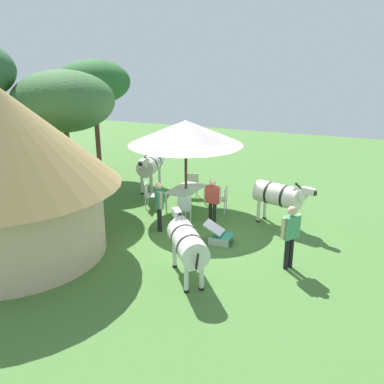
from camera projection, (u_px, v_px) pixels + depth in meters
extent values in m
plane|color=#497735|center=(196.00, 228.00, 13.06)|extent=(36.00, 36.00, 0.00)
cylinder|color=beige|center=(13.00, 220.00, 11.10)|extent=(4.82, 4.82, 1.95)
cone|color=#9C814C|center=(1.00, 136.00, 10.38)|extent=(5.92, 5.92, 2.62)
cylinder|color=brown|center=(186.00, 177.00, 14.39)|extent=(0.10, 0.10, 2.32)
cone|color=silver|center=(186.00, 132.00, 13.89)|extent=(3.92, 3.92, 0.82)
cube|color=silver|center=(186.00, 189.00, 14.53)|extent=(1.65, 1.00, 0.04)
cylinder|color=silver|center=(166.00, 204.00, 14.20)|extent=(0.06, 0.06, 0.70)
cylinder|color=silver|center=(187.00, 192.00, 15.43)|extent=(0.06, 0.06, 0.70)
cylinder|color=silver|center=(186.00, 207.00, 13.86)|extent=(0.06, 0.06, 0.70)
cylinder|color=silver|center=(205.00, 195.00, 15.09)|extent=(0.06, 0.06, 0.70)
cube|color=silver|center=(192.00, 186.00, 15.78)|extent=(0.51, 0.53, 0.04)
cube|color=silver|center=(193.00, 179.00, 15.88)|extent=(0.14, 0.44, 0.45)
cylinder|color=silver|center=(196.00, 193.00, 15.65)|extent=(0.04, 0.04, 0.45)
cylinder|color=silver|center=(186.00, 193.00, 15.71)|extent=(0.04, 0.04, 0.45)
cylinder|color=silver|center=(198.00, 190.00, 15.98)|extent=(0.04, 0.04, 0.45)
cylinder|color=silver|center=(188.00, 190.00, 16.05)|extent=(0.04, 0.04, 0.45)
cube|color=silver|center=(151.00, 195.00, 14.72)|extent=(0.55, 0.54, 0.04)
cube|color=silver|center=(146.00, 189.00, 14.66)|extent=(0.43, 0.18, 0.45)
cylinder|color=silver|center=(157.00, 200.00, 14.95)|extent=(0.04, 0.04, 0.45)
cylinder|color=silver|center=(156.00, 203.00, 14.59)|extent=(0.04, 0.04, 0.45)
cylinder|color=silver|center=(148.00, 199.00, 14.98)|extent=(0.04, 0.04, 0.45)
cylinder|color=silver|center=(146.00, 203.00, 14.62)|extent=(0.04, 0.04, 0.45)
cube|color=silver|center=(185.00, 209.00, 13.43)|extent=(0.55, 0.57, 0.04)
cube|color=silver|center=(184.00, 204.00, 13.18)|extent=(0.20, 0.42, 0.45)
cylinder|color=silver|center=(179.00, 213.00, 13.68)|extent=(0.04, 0.04, 0.45)
cylinder|color=silver|center=(191.00, 213.00, 13.67)|extent=(0.04, 0.04, 0.45)
cylinder|color=silver|center=(179.00, 217.00, 13.34)|extent=(0.04, 0.04, 0.45)
cylinder|color=silver|center=(190.00, 217.00, 13.33)|extent=(0.04, 0.04, 0.45)
cube|color=silver|center=(220.00, 199.00, 14.31)|extent=(0.50, 0.48, 0.04)
cube|color=silver|center=(226.00, 194.00, 14.19)|extent=(0.44, 0.10, 0.45)
cylinder|color=silver|center=(214.00, 207.00, 14.25)|extent=(0.04, 0.04, 0.45)
cylinder|color=silver|center=(216.00, 203.00, 14.60)|extent=(0.04, 0.04, 0.45)
cylinder|color=silver|center=(224.00, 208.00, 14.16)|extent=(0.04, 0.04, 0.45)
cylinder|color=silver|center=(226.00, 204.00, 14.51)|extent=(0.04, 0.04, 0.45)
cylinder|color=black|center=(159.00, 218.00, 12.83)|extent=(0.11, 0.11, 0.78)
cylinder|color=black|center=(160.00, 220.00, 12.70)|extent=(0.11, 0.11, 0.78)
cube|color=#389370|center=(159.00, 199.00, 12.55)|extent=(0.45, 0.42, 0.55)
cylinder|color=#D6B28E|center=(157.00, 196.00, 12.77)|extent=(0.08, 0.08, 0.52)
cylinder|color=#D6B28E|center=(161.00, 201.00, 12.33)|extent=(0.08, 0.08, 0.52)
sphere|color=#D6B28E|center=(159.00, 186.00, 12.43)|extent=(0.21, 0.21, 0.21)
cylinder|color=black|center=(214.00, 215.00, 13.08)|extent=(0.11, 0.11, 0.78)
cylinder|color=black|center=(210.00, 214.00, 13.13)|extent=(0.11, 0.11, 0.78)
cube|color=#BC4038|center=(213.00, 195.00, 12.89)|extent=(0.21, 0.43, 0.56)
cylinder|color=beige|center=(220.00, 195.00, 12.79)|extent=(0.08, 0.08, 0.52)
cylinder|color=beige|center=(206.00, 193.00, 12.99)|extent=(0.08, 0.08, 0.52)
sphere|color=beige|center=(213.00, 182.00, 12.77)|extent=(0.21, 0.21, 0.21)
cylinder|color=black|center=(287.00, 254.00, 10.46)|extent=(0.12, 0.12, 0.84)
cylinder|color=black|center=(291.00, 252.00, 10.53)|extent=(0.12, 0.12, 0.84)
cube|color=#469564|center=(291.00, 227.00, 10.27)|extent=(0.49, 0.44, 0.60)
cylinder|color=#E0B989|center=(283.00, 228.00, 10.13)|extent=(0.09, 0.09, 0.56)
cylinder|color=#E0B989|center=(298.00, 224.00, 10.39)|extent=(0.09, 0.09, 0.56)
sphere|color=#E0B989|center=(292.00, 211.00, 10.13)|extent=(0.23, 0.23, 0.23)
cube|color=#2C9576|center=(223.00, 236.00, 11.97)|extent=(0.54, 0.57, 0.03)
cube|color=silver|center=(214.00, 227.00, 12.00)|extent=(0.54, 0.56, 0.31)
cube|color=silver|center=(224.00, 236.00, 12.26)|extent=(0.06, 0.61, 0.22)
cube|color=silver|center=(218.00, 243.00, 11.80)|extent=(0.06, 0.61, 0.22)
cylinder|color=silver|center=(151.00, 164.00, 16.47)|extent=(1.72, 1.04, 0.71)
cylinder|color=black|center=(153.00, 162.00, 16.77)|extent=(0.24, 0.72, 0.72)
cylinder|color=black|center=(149.00, 166.00, 16.20)|extent=(0.24, 0.72, 0.72)
cylinder|color=silver|center=(145.00, 165.00, 15.66)|extent=(0.61, 0.43, 0.52)
cube|color=silver|center=(142.00, 162.00, 15.35)|extent=(0.43, 0.26, 0.20)
cube|color=black|center=(141.00, 164.00, 15.19)|extent=(0.14, 0.14, 0.12)
cube|color=black|center=(144.00, 160.00, 15.60)|extent=(0.37, 0.12, 0.28)
cylinder|color=silver|center=(152.00, 185.00, 16.08)|extent=(0.11, 0.11, 0.81)
cylinder|color=black|center=(152.00, 194.00, 16.20)|extent=(0.13, 0.13, 0.06)
cylinder|color=silver|center=(142.00, 184.00, 16.15)|extent=(0.11, 0.11, 0.81)
cylinder|color=black|center=(142.00, 193.00, 16.26)|extent=(0.13, 0.13, 0.06)
cylinder|color=silver|center=(160.00, 176.00, 17.22)|extent=(0.11, 0.11, 0.81)
cylinder|color=black|center=(160.00, 185.00, 17.33)|extent=(0.13, 0.13, 0.06)
cylinder|color=silver|center=(151.00, 176.00, 17.28)|extent=(0.11, 0.11, 0.81)
cylinder|color=black|center=(151.00, 184.00, 17.40)|extent=(0.13, 0.13, 0.06)
cylinder|color=black|center=(156.00, 161.00, 17.30)|extent=(0.24, 0.10, 0.53)
cylinder|color=silver|center=(187.00, 242.00, 9.86)|extent=(1.68, 1.52, 0.66)
cylinder|color=black|center=(191.00, 248.00, 9.56)|extent=(0.48, 0.58, 0.68)
cylinder|color=black|center=(184.00, 237.00, 10.12)|extent=(0.48, 0.58, 0.68)
cylinder|color=silver|center=(179.00, 223.00, 10.54)|extent=(0.61, 0.57, 0.50)
cube|color=silver|center=(177.00, 213.00, 10.75)|extent=(0.43, 0.39, 0.20)
cube|color=black|center=(175.00, 212.00, 10.92)|extent=(0.17, 0.17, 0.12)
cube|color=black|center=(179.00, 216.00, 10.48)|extent=(0.31, 0.26, 0.28)
cylinder|color=silver|center=(175.00, 255.00, 10.57)|extent=(0.11, 0.11, 0.70)
cylinder|color=black|center=(175.00, 266.00, 10.67)|extent=(0.13, 0.13, 0.06)
cylinder|color=silver|center=(188.00, 253.00, 10.66)|extent=(0.11, 0.11, 0.70)
cylinder|color=black|center=(188.00, 264.00, 10.76)|extent=(0.13, 0.13, 0.06)
cylinder|color=silver|center=(186.00, 278.00, 9.44)|extent=(0.11, 0.11, 0.70)
cylinder|color=black|center=(186.00, 291.00, 9.54)|extent=(0.13, 0.13, 0.06)
cylinder|color=silver|center=(202.00, 276.00, 9.53)|extent=(0.11, 0.11, 0.70)
cylinder|color=black|center=(201.00, 288.00, 9.63)|extent=(0.13, 0.13, 0.06)
cylinder|color=black|center=(197.00, 263.00, 9.10)|extent=(0.22, 0.19, 0.53)
cylinder|color=silver|center=(278.00, 195.00, 13.03)|extent=(1.11, 1.61, 0.69)
cylinder|color=black|center=(270.00, 193.00, 13.21)|extent=(0.70, 0.29, 0.71)
cylinder|color=black|center=(285.00, 196.00, 12.86)|extent=(0.70, 0.29, 0.71)
cylinder|color=silver|center=(300.00, 194.00, 12.51)|extent=(0.46, 0.62, 0.51)
cube|color=silver|center=(309.00, 191.00, 12.29)|extent=(0.29, 0.44, 0.20)
cube|color=black|center=(314.00, 193.00, 12.19)|extent=(0.15, 0.15, 0.12)
cube|color=black|center=(300.00, 188.00, 12.45)|extent=(0.15, 0.36, 0.28)
cylinder|color=silver|center=(295.00, 216.00, 13.02)|extent=(0.11, 0.11, 0.76)
cylinder|color=black|center=(294.00, 226.00, 13.13)|extent=(0.13, 0.13, 0.06)
cylinder|color=silver|center=(289.00, 219.00, 12.75)|extent=(0.11, 0.11, 0.76)
cylinder|color=black|center=(288.00, 230.00, 12.86)|extent=(0.13, 0.13, 0.06)
cylinder|color=silver|center=(265.00, 208.00, 13.71)|extent=(0.11, 0.11, 0.76)
cylinder|color=black|center=(264.00, 218.00, 13.82)|extent=(0.13, 0.13, 0.06)
cylinder|color=silver|center=(259.00, 211.00, 13.44)|extent=(0.11, 0.11, 0.76)
cylinder|color=black|center=(258.00, 221.00, 13.55)|extent=(0.13, 0.13, 0.06)
cylinder|color=black|center=(257.00, 193.00, 13.55)|extent=(0.12, 0.24, 0.53)
cylinder|color=#502D24|center=(98.00, 138.00, 18.92)|extent=(0.22, 0.22, 3.20)
ellipsoid|color=#245B26|center=(94.00, 82.00, 18.14)|extent=(3.22, 3.22, 1.93)
cylinder|color=brown|center=(70.00, 165.00, 15.36)|extent=(0.19, 0.19, 2.66)
ellipsoid|color=#366433|center=(63.00, 101.00, 14.62)|extent=(3.62, 3.62, 2.17)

